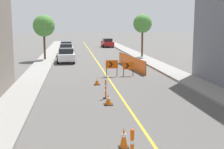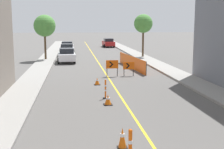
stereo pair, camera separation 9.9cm
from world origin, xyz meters
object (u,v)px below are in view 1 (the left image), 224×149
object	(u,v)px
arrow_barricade_secondary	(128,66)
street_tree_left_near	(44,26)
parked_car_curb_near	(66,55)
delineator_post_rear	(106,90)
arrow_barricade_primary	(112,65)
parked_car_opposite_side	(107,43)
parked_car_curb_far	(66,47)
street_tree_right_near	(142,24)
traffic_cone_fourth	(97,81)
parked_car_curb_mid	(66,50)
traffic_cone_third	(108,100)
traffic_cone_second	(124,138)

from	to	relation	value
arrow_barricade_secondary	street_tree_left_near	world-z (taller)	street_tree_left_near
parked_car_curb_near	delineator_post_rear	bearing A→B (deg)	-84.05
arrow_barricade_primary	parked_car_opposite_side	world-z (taller)	parked_car_opposite_side
parked_car_curb_far	street_tree_right_near	world-z (taller)	street_tree_right_near
parked_car_curb_near	parked_car_opposite_side	distance (m)	23.26
street_tree_left_near	street_tree_right_near	bearing A→B (deg)	6.93
delineator_post_rear	parked_car_opposite_side	bearing A→B (deg)	83.34
arrow_barricade_primary	parked_car_curb_near	distance (m)	10.64
arrow_barricade_primary	street_tree_left_near	xyz separation A→B (m)	(-6.35, 12.19, 3.06)
parked_car_opposite_side	arrow_barricade_secondary	bearing A→B (deg)	-96.34
traffic_cone_fourth	street_tree_left_near	distance (m)	16.66
parked_car_curb_mid	street_tree_left_near	world-z (taller)	street_tree_left_near
traffic_cone_fourth	parked_car_curb_near	world-z (taller)	parked_car_curb_near
traffic_cone_third	parked_car_opposite_side	xyz separation A→B (m)	(4.63, 40.91, 0.53)
parked_car_curb_near	parked_car_opposite_side	world-z (taller)	same
traffic_cone_third	parked_car_curb_far	xyz separation A→B (m)	(-2.69, 31.77, 0.53)
parked_car_curb_far	delineator_post_rear	bearing A→B (deg)	-83.35
arrow_barricade_secondary	parked_car_curb_near	world-z (taller)	parked_car_curb_near
traffic_cone_third	parked_car_curb_near	xyz separation A→B (m)	(-2.53, 18.77, 0.53)
parked_car_opposite_side	parked_car_curb_near	bearing A→B (deg)	-110.82
traffic_cone_third	delineator_post_rear	bearing A→B (deg)	89.31
traffic_cone_third	parked_car_curb_mid	size ratio (longest dim) A/B	0.13
arrow_barricade_primary	parked_car_curb_mid	bearing A→B (deg)	101.39
traffic_cone_second	arrow_barricade_primary	distance (m)	14.82
street_tree_left_near	parked_car_curb_mid	bearing A→B (deg)	65.99
street_tree_left_near	traffic_cone_second	bearing A→B (deg)	-79.74
arrow_barricade_secondary	parked_car_curb_mid	size ratio (longest dim) A/B	0.27
delineator_post_rear	parked_car_opposite_side	distance (m)	39.74
delineator_post_rear	parked_car_opposite_side	size ratio (longest dim) A/B	0.25
parked_car_curb_mid	street_tree_left_near	distance (m)	6.76
street_tree_left_near	delineator_post_rear	bearing A→B (deg)	-75.59
parked_car_curb_far	street_tree_left_near	xyz separation A→B (m)	(-2.34, -10.73, 3.21)
traffic_cone_second	street_tree_left_near	world-z (taller)	street_tree_left_near
traffic_cone_fourth	street_tree_right_near	xyz separation A→B (m)	(7.09, 16.94, 3.99)
delineator_post_rear	street_tree_left_near	world-z (taller)	street_tree_left_near
traffic_cone_third	parked_car_curb_near	size ratio (longest dim) A/B	0.13
delineator_post_rear	street_tree_left_near	size ratio (longest dim) A/B	0.22
parked_car_curb_mid	street_tree_left_near	size ratio (longest dim) A/B	0.85
arrow_barricade_primary	arrow_barricade_secondary	bearing A→B (deg)	3.32
arrow_barricade_primary	street_tree_left_near	distance (m)	14.08
delineator_post_rear	parked_car_curb_mid	bearing A→B (deg)	95.97
traffic_cone_second	arrow_barricade_primary	bearing A→B (deg)	84.28
traffic_cone_third	street_tree_left_near	xyz separation A→B (m)	(-5.02, 21.05, 3.74)
delineator_post_rear	arrow_barricade_secondary	size ratio (longest dim) A/B	0.95
parked_car_curb_near	street_tree_right_near	size ratio (longest dim) A/B	0.83
traffic_cone_fourth	parked_car_curb_far	size ratio (longest dim) A/B	0.12
parked_car_curb_far	traffic_cone_fourth	bearing A→B (deg)	-82.92
delineator_post_rear	traffic_cone_third	bearing A→B (deg)	-90.69
traffic_cone_second	street_tree_right_near	size ratio (longest dim) A/B	0.14
traffic_cone_second	parked_car_curb_near	size ratio (longest dim) A/B	0.17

